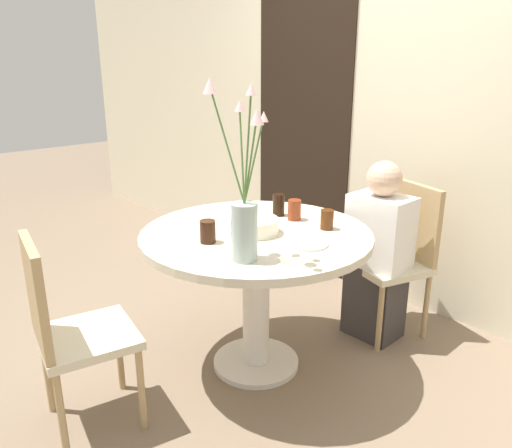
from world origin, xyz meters
TOP-DOWN VIEW (x-y plane):
  - ground_plane at (0.00, 0.00)m, footprint 16.00×16.00m
  - wall_back at (0.00, 1.30)m, footprint 8.00×0.05m
  - doorway_panel at (-0.82, 1.27)m, footprint 0.90×0.01m
  - dining_table at (0.00, 0.00)m, footprint 1.17×1.17m
  - chair_left_flank at (0.30, 0.90)m, footprint 0.51×0.51m
  - chair_near_front at (-0.21, -0.92)m, footprint 0.48×0.48m
  - birthday_cake at (0.01, -0.02)m, footprint 0.24×0.24m
  - flower_vase at (0.23, -0.29)m, footprint 0.29×0.16m
  - side_plate at (0.30, 0.05)m, footprint 0.20×0.20m
  - drink_glass_0 at (-0.04, -0.27)m, footprint 0.08×0.08m
  - drink_glass_1 at (-0.00, 0.29)m, footprint 0.07×0.07m
  - drink_glass_2 at (-0.12, 0.28)m, footprint 0.07×0.07m
  - drink_glass_3 at (0.22, 0.29)m, footprint 0.07×0.07m
  - person_boy at (0.25, 0.75)m, footprint 0.34×0.24m

SIDE VIEW (x-z plane):
  - ground_plane at x=0.00m, z-range 0.00..0.00m
  - person_boy at x=0.25m, z-range -0.03..1.04m
  - chair_left_flank at x=0.30m, z-range 0.06..0.98m
  - chair_near_front at x=-0.21m, z-range 0.06..0.98m
  - dining_table at x=0.00m, z-range 0.23..1.01m
  - side_plate at x=0.30m, z-range 0.78..0.79m
  - birthday_cake at x=0.01m, z-range 0.76..0.88m
  - drink_glass_3 at x=0.22m, z-range 0.78..0.88m
  - drink_glass_0 at x=-0.04m, z-range 0.78..0.89m
  - drink_glass_1 at x=0.00m, z-range 0.78..0.89m
  - drink_glass_2 at x=-0.12m, z-range 0.78..0.90m
  - flower_vase at x=0.23m, z-range 0.62..1.38m
  - doorway_panel at x=-0.82m, z-range 0.00..2.05m
  - wall_back at x=0.00m, z-range 0.00..2.60m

